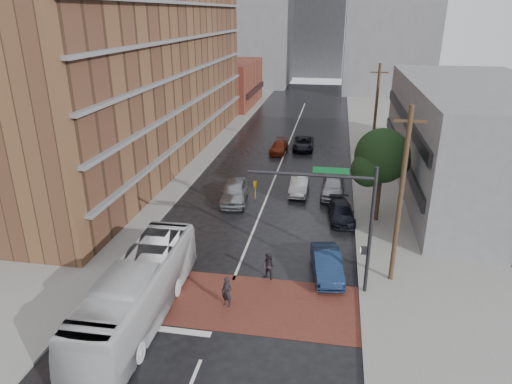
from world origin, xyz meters
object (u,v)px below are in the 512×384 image
(pedestrian_a, at_px, (227,292))
(suv_travel, at_px, (303,143))
(car_travel_a, at_px, (234,192))
(car_parked_near, at_px, (327,264))
(car_travel_c, at_px, (279,147))
(pedestrian_b, at_px, (269,266))
(transit_bus, at_px, (138,292))
(car_parked_mid, at_px, (341,212))
(car_travel_b, at_px, (299,185))
(car_parked_far, at_px, (333,186))

(pedestrian_a, relative_size, suv_travel, 0.36)
(car_travel_a, distance_m, car_parked_near, 12.48)
(car_travel_c, bearing_deg, pedestrian_b, -81.29)
(transit_bus, xyz_separation_m, pedestrian_b, (5.75, 4.64, -0.72))
(car_parked_near, relative_size, car_parked_mid, 1.04)
(pedestrian_b, bearing_deg, pedestrian_a, -96.49)
(car_travel_b, xyz_separation_m, car_parked_far, (2.79, -0.03, 0.12))
(pedestrian_b, bearing_deg, car_parked_near, 41.31)
(transit_bus, bearing_deg, car_parked_mid, 53.20)
(pedestrian_b, xyz_separation_m, suv_travel, (-0.13, 27.05, -0.16))
(car_travel_a, height_order, car_parked_far, car_travel_a)
(car_parked_mid, bearing_deg, transit_bus, -132.34)
(transit_bus, height_order, car_parked_mid, transit_bus)
(pedestrian_a, bearing_deg, car_travel_c, 113.95)
(car_travel_c, height_order, car_parked_near, car_parked_near)
(transit_bus, distance_m, car_travel_c, 30.17)
(suv_travel, relative_size, car_parked_far, 1.01)
(car_travel_b, height_order, car_parked_near, car_parked_near)
(pedestrian_b, xyz_separation_m, car_parked_far, (3.36, 13.66, -0.01))
(suv_travel, height_order, car_parked_far, car_parked_far)
(pedestrian_b, distance_m, car_parked_far, 14.06)
(pedestrian_b, distance_m, car_travel_c, 25.49)
(pedestrian_a, height_order, car_travel_a, pedestrian_a)
(pedestrian_a, relative_size, car_travel_c, 0.42)
(car_parked_mid, bearing_deg, car_parked_far, 91.94)
(car_parked_far, bearing_deg, car_travel_b, -179.25)
(car_travel_b, xyz_separation_m, car_parked_mid, (3.48, -4.86, -0.07))
(car_travel_b, distance_m, car_parked_mid, 5.98)
(pedestrian_b, xyz_separation_m, car_travel_a, (-4.40, 10.88, 0.03))
(suv_travel, relative_size, car_parked_mid, 1.12)
(car_parked_mid, bearing_deg, car_parked_near, -102.27)
(transit_bus, distance_m, car_parked_far, 20.45)
(transit_bus, relative_size, car_travel_a, 2.23)
(pedestrian_a, distance_m, car_travel_b, 16.77)
(car_parked_near, bearing_deg, car_parked_mid, 75.24)
(pedestrian_b, xyz_separation_m, car_travel_b, (0.57, 13.69, -0.13))
(pedestrian_b, height_order, car_parked_mid, pedestrian_b)
(car_travel_b, bearing_deg, transit_bus, -108.51)
(pedestrian_a, distance_m, pedestrian_b, 3.40)
(car_parked_far, bearing_deg, car_travel_a, -158.95)
(car_travel_b, bearing_deg, suv_travel, 93.54)
(pedestrian_a, height_order, car_travel_b, pedestrian_a)
(transit_bus, bearing_deg, pedestrian_a, 22.33)
(car_parked_mid, relative_size, car_parked_far, 0.90)
(suv_travel, bearing_deg, pedestrian_b, -91.18)
(car_travel_b, xyz_separation_m, suv_travel, (-0.70, 13.36, -0.03))
(car_parked_near, bearing_deg, suv_travel, 88.59)
(car_travel_c, xyz_separation_m, car_parked_near, (5.86, -24.35, 0.13))
(pedestrian_b, relative_size, car_travel_a, 0.33)
(transit_bus, relative_size, car_travel_b, 2.65)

